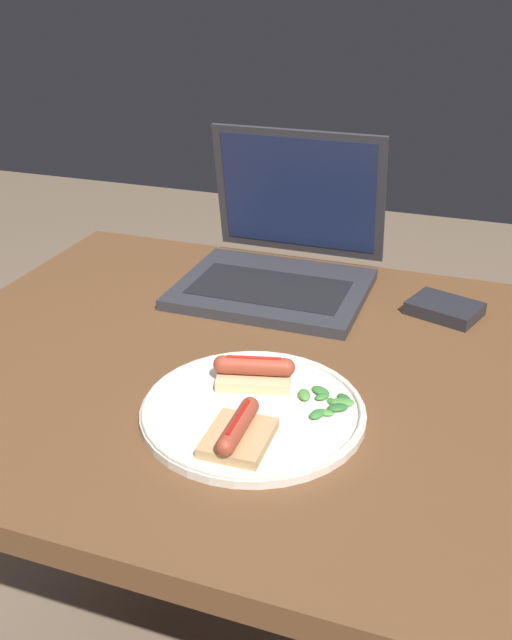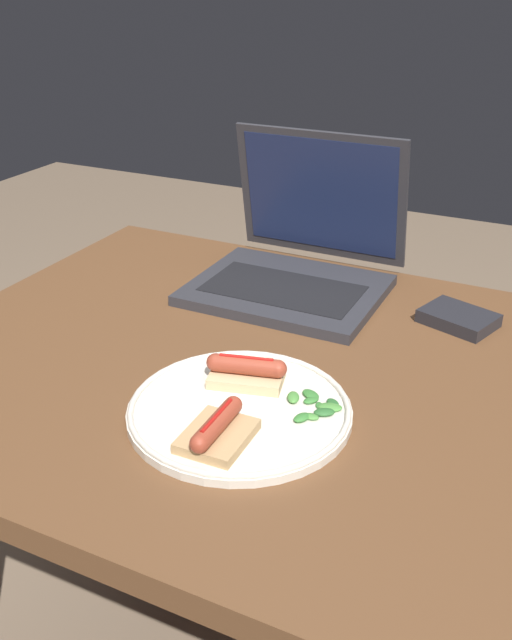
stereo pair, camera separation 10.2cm
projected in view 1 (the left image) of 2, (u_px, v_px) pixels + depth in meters
desk at (255, 416)px, 1.08m from camera, size 1.02×0.82×0.73m
laptop at (280, 260)px, 1.26m from camera, size 0.32×0.30×0.26m
plate at (253, 410)px, 0.91m from camera, size 0.29×0.29×0.02m
sausage_toast_left at (238, 432)px, 0.83m from camera, size 0.08×0.11×0.04m
sausage_toast_middle at (254, 372)px, 0.95m from camera, size 0.11×0.08×0.04m
salad_pile at (327, 401)px, 0.91m from camera, size 0.08×0.08×0.01m
external_drive at (445, 309)px, 1.17m from camera, size 0.13×0.11×0.02m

